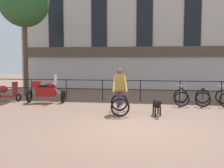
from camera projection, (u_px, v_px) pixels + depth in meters
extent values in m
plane|color=#7A5B4C|center=(132.00, 129.00, 7.66)|extent=(60.00, 60.00, 0.00)
cylinder|color=black|center=(32.00, 89.00, 13.58)|extent=(0.05, 0.05, 1.05)
cylinder|color=black|center=(66.00, 90.00, 13.30)|extent=(0.05, 0.05, 1.05)
cylinder|color=black|center=(102.00, 90.00, 13.01)|extent=(0.05, 0.05, 1.05)
cylinder|color=black|center=(140.00, 91.00, 12.73)|extent=(0.05, 0.05, 1.05)
cylinder|color=black|center=(180.00, 91.00, 12.44)|extent=(0.05, 0.05, 1.05)
cylinder|color=black|center=(221.00, 92.00, 12.16)|extent=(0.05, 0.05, 1.05)
cylinder|color=black|center=(140.00, 81.00, 12.68)|extent=(15.00, 0.04, 0.04)
cylinder|color=black|center=(140.00, 90.00, 12.72)|extent=(15.00, 0.04, 0.04)
cube|color=beige|center=(145.00, 18.00, 18.05)|extent=(18.00, 0.60, 9.78)
cube|color=brown|center=(144.00, 52.00, 17.90)|extent=(17.10, 0.12, 0.70)
cube|color=black|center=(56.00, 13.00, 18.64)|extent=(1.10, 0.06, 5.47)
cube|color=black|center=(99.00, 12.00, 18.16)|extent=(1.10, 0.06, 5.47)
cube|color=black|center=(145.00, 10.00, 17.68)|extent=(1.10, 0.06, 5.47)
cube|color=black|center=(193.00, 9.00, 17.20)|extent=(1.10, 0.06, 5.47)
torus|color=black|center=(120.00, 107.00, 9.25)|extent=(0.68, 0.17, 0.68)
torus|color=black|center=(119.00, 102.00, 10.34)|extent=(0.68, 0.17, 0.68)
cylinder|color=maroon|center=(120.00, 99.00, 9.65)|extent=(0.11, 0.49, 0.60)
cylinder|color=maroon|center=(120.00, 99.00, 9.99)|extent=(0.07, 0.23, 0.52)
cylinder|color=maroon|center=(120.00, 92.00, 9.73)|extent=(0.14, 0.66, 0.10)
cylinder|color=maroon|center=(120.00, 104.00, 10.13)|extent=(0.09, 0.44, 0.08)
cylinder|color=maroon|center=(119.00, 97.00, 10.20)|extent=(0.06, 0.27, 0.47)
cylinder|color=maroon|center=(120.00, 100.00, 9.32)|extent=(0.06, 0.23, 0.54)
cylinder|color=maroon|center=(120.00, 92.00, 9.40)|extent=(0.48, 0.10, 0.03)
cube|color=black|center=(120.00, 91.00, 10.06)|extent=(0.15, 0.26, 0.05)
cube|color=#AD8933|center=(120.00, 83.00, 10.03)|extent=(0.39, 0.27, 0.60)
sphere|color=brown|center=(120.00, 71.00, 9.99)|extent=(0.22, 0.22, 0.22)
cylinder|color=#AD8933|center=(114.00, 84.00, 9.70)|extent=(0.12, 0.72, 0.60)
cylinder|color=#AD8933|center=(125.00, 84.00, 9.70)|extent=(0.25, 0.71, 0.60)
cylinder|color=navy|center=(118.00, 99.00, 9.99)|extent=(0.18, 0.32, 0.69)
cylinder|color=navy|center=(121.00, 98.00, 9.98)|extent=(0.12, 0.31, 0.58)
ellipsoid|color=black|center=(157.00, 104.00, 9.54)|extent=(0.38, 0.56, 0.33)
cylinder|color=black|center=(158.00, 104.00, 9.34)|extent=(0.21, 0.21, 0.18)
sphere|color=black|center=(159.00, 103.00, 9.18)|extent=(0.18, 0.18, 0.18)
cone|color=black|center=(160.00, 104.00, 9.10)|extent=(0.12, 0.12, 0.10)
cylinder|color=black|center=(155.00, 101.00, 9.84)|extent=(0.09, 0.19, 0.12)
cylinder|color=black|center=(155.00, 111.00, 9.40)|extent=(0.06, 0.06, 0.36)
cylinder|color=black|center=(160.00, 111.00, 9.41)|extent=(0.06, 0.06, 0.36)
cylinder|color=black|center=(153.00, 109.00, 9.72)|extent=(0.06, 0.06, 0.36)
cylinder|color=black|center=(158.00, 109.00, 9.73)|extent=(0.06, 0.06, 0.36)
torus|color=black|center=(63.00, 96.00, 12.35)|extent=(0.18, 0.63, 0.62)
torus|color=black|center=(29.00, 96.00, 12.44)|extent=(0.18, 0.63, 0.62)
cube|color=maroon|center=(46.00, 92.00, 12.37)|extent=(0.92, 0.48, 0.44)
ellipsoid|color=maroon|center=(50.00, 85.00, 12.33)|extent=(0.51, 0.36, 0.24)
cube|color=black|center=(44.00, 86.00, 12.36)|extent=(0.59, 0.35, 0.10)
cylinder|color=#B2B2B7|center=(59.00, 92.00, 12.34)|extent=(0.45, 0.10, 0.41)
cube|color=silver|center=(56.00, 80.00, 12.29)|extent=(0.07, 0.44, 0.50)
cube|color=maroon|center=(36.00, 84.00, 12.37)|extent=(0.35, 0.39, 0.28)
torus|color=black|center=(181.00, 96.00, 12.33)|extent=(0.66, 0.10, 0.66)
torus|color=black|center=(182.00, 99.00, 11.31)|extent=(0.66, 0.10, 0.66)
cylinder|color=#9E998E|center=(181.00, 92.00, 11.91)|extent=(0.06, 0.47, 0.58)
cylinder|color=#9E998E|center=(181.00, 94.00, 11.61)|extent=(0.05, 0.22, 0.51)
cylinder|color=#9E998E|center=(181.00, 87.00, 11.80)|extent=(0.07, 0.63, 0.10)
cylinder|color=#9E998E|center=(181.00, 99.00, 11.52)|extent=(0.05, 0.42, 0.07)
cylinder|color=#9E998E|center=(182.00, 94.00, 11.40)|extent=(0.04, 0.25, 0.46)
cylinder|color=#9E998E|center=(181.00, 91.00, 12.22)|extent=(0.04, 0.21, 0.52)
cylinder|color=#9E998E|center=(181.00, 85.00, 12.10)|extent=(0.48, 0.06, 0.03)
cube|color=black|center=(182.00, 88.00, 11.49)|extent=(0.13, 0.25, 0.05)
torus|color=black|center=(203.00, 96.00, 12.17)|extent=(0.66, 0.17, 0.66)
torus|color=black|center=(203.00, 100.00, 11.18)|extent=(0.66, 0.17, 0.66)
cylinder|color=black|center=(203.00, 92.00, 11.77)|extent=(0.11, 0.46, 0.58)
cylinder|color=black|center=(203.00, 94.00, 11.47)|extent=(0.07, 0.22, 0.51)
cylinder|color=black|center=(203.00, 87.00, 11.66)|extent=(0.14, 0.63, 0.10)
cylinder|color=black|center=(203.00, 99.00, 11.38)|extent=(0.10, 0.42, 0.07)
cylinder|color=black|center=(203.00, 94.00, 11.27)|extent=(0.06, 0.25, 0.46)
cylinder|color=black|center=(203.00, 91.00, 12.06)|extent=(0.06, 0.21, 0.52)
cylinder|color=black|center=(203.00, 86.00, 11.95)|extent=(0.48, 0.11, 0.03)
cube|color=black|center=(203.00, 88.00, 11.36)|extent=(0.16, 0.26, 0.05)
torus|color=black|center=(223.00, 97.00, 12.04)|extent=(0.66, 0.12, 0.66)
cylinder|color=#9E998E|center=(223.00, 91.00, 11.93)|extent=(0.04, 0.21, 0.52)
cylinder|color=#9E998E|center=(224.00, 86.00, 11.82)|extent=(0.48, 0.07, 0.03)
torus|color=black|center=(18.00, 97.00, 12.74)|extent=(0.13, 0.41, 0.40)
cube|color=maroon|center=(8.00, 96.00, 12.90)|extent=(0.70, 0.36, 0.08)
cube|color=maroon|center=(15.00, 89.00, 12.75)|extent=(0.14, 0.33, 0.72)
ellipsoid|color=maroon|center=(3.00, 89.00, 12.94)|extent=(0.55, 0.36, 0.36)
cylinder|color=brown|center=(26.00, 56.00, 14.78)|extent=(0.26, 0.26, 4.49)
sphere|color=#2D5B2D|center=(24.00, 2.00, 14.52)|extent=(2.80, 2.80, 2.80)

